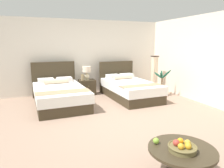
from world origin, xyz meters
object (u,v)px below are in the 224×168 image
nightstand (87,87)px  potted_palm (162,89)px  fruit_bowl (182,147)px  loose_apple (156,141)px  table_lamp (87,71)px  bed_near_corner (129,89)px  vase (83,77)px  floor_lamp_corner (154,74)px  bed_near_window (59,94)px  coffee_table (181,156)px

nightstand → potted_palm: bearing=-24.5°
fruit_bowl → loose_apple: fruit_bowl is taller
table_lamp → bed_near_corner: bearing=-37.9°
vase → floor_lamp_corner: bearing=-7.1°
bed_near_window → fruit_bowl: 4.08m
floor_lamp_corner → loose_apple: bearing=-121.8°
bed_near_window → vase: 1.24m
floor_lamp_corner → vase: bearing=172.9°
fruit_bowl → potted_palm: (2.28, 3.79, -0.22)m
coffee_table → fruit_bowl: fruit_bowl is taller
vase → fruit_bowl: bearing=-88.4°
nightstand → fruit_bowl: bearing=-90.3°
coffee_table → table_lamp: bearing=90.3°
bed_near_corner → loose_apple: size_ratio=27.41×
bed_near_window → potted_palm: bearing=-2.8°
fruit_bowl → floor_lamp_corner: floor_lamp_corner is taller
table_lamp → potted_palm: (2.26, -1.05, -0.55)m
bed_near_window → nightstand: 1.34m
nightstand → vase: bearing=-165.8°
bed_near_corner → floor_lamp_corner: 1.38m
bed_near_corner → loose_apple: (-1.36, -3.67, 0.15)m
bed_near_corner → nightstand: (-1.15, 0.87, -0.04)m
table_lamp → coffee_table: table_lamp is taller
bed_near_window → vase: bearing=43.9°
table_lamp → potted_palm: 2.55m
bed_near_window → loose_apple: size_ratio=27.95×
bed_near_corner → bed_near_window: bearing=179.9°
loose_apple → potted_palm: 4.30m
bed_near_window → floor_lamp_corner: bearing=8.6°
vase → potted_palm: 2.63m
vase → floor_lamp_corner: 2.56m
nightstand → fruit_bowl: (-0.02, -4.82, 0.20)m
bed_near_corner → coffee_table: (-1.13, -3.90, 0.01)m
bed_near_window → coffee_table: 4.04m
coffee_table → loose_apple: (-0.24, 0.22, 0.15)m
floor_lamp_corner → table_lamp: bearing=171.0°
loose_apple → floor_lamp_corner: (2.60, 4.19, 0.19)m
vase → coffee_table: size_ratio=0.23×
floor_lamp_corner → coffee_table: bearing=-118.1°
bed_near_window → table_lamp: bed_near_window is taller
bed_near_window → coffee_table: bed_near_window is taller
coffee_table → floor_lamp_corner: 5.01m
loose_apple → bed_near_window: bearing=102.3°
floor_lamp_corner → potted_palm: floor_lamp_corner is taller
table_lamp → vase: table_lamp is taller
bed_near_window → bed_near_corner: bearing=-0.1°
floor_lamp_corner → potted_palm: bearing=-100.5°
bed_near_window → fruit_bowl: bearing=-75.8°
coffee_table → loose_apple: loose_apple is taller
coffee_table → fruit_bowl: 0.17m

